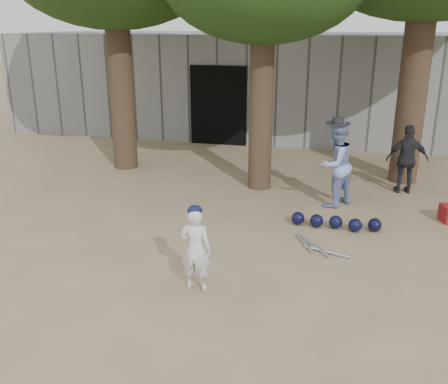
# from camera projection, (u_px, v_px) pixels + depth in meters

# --- Properties ---
(ground) EXTENTS (70.00, 70.00, 0.00)m
(ground) POSITION_uv_depth(u_px,v_px,m) (165.00, 276.00, 6.88)
(ground) COLOR #937C5E
(ground) RESTS_ON ground
(boy_player) EXTENTS (0.41, 0.27, 1.13)m
(boy_player) POSITION_uv_depth(u_px,v_px,m) (196.00, 249.00, 6.40)
(boy_player) COLOR silver
(boy_player) RESTS_ON ground
(spectator_blue) EXTENTS (0.96, 1.00, 1.62)m
(spectator_blue) POSITION_uv_depth(u_px,v_px,m) (335.00, 165.00, 9.30)
(spectator_blue) COLOR #849ACD
(spectator_blue) RESTS_ON ground
(spectator_dark) EXTENTS (0.86, 0.44, 1.40)m
(spectator_dark) POSITION_uv_depth(u_px,v_px,m) (407.00, 159.00, 10.06)
(spectator_dark) COLOR black
(spectator_dark) RESTS_ON ground
(back_building) EXTENTS (16.00, 5.24, 3.00)m
(back_building) POSITION_uv_depth(u_px,v_px,m) (274.00, 82.00, 15.90)
(back_building) COLOR gray
(back_building) RESTS_ON ground
(helmet_row) EXTENTS (1.51, 0.32, 0.23)m
(helmet_row) POSITION_uv_depth(u_px,v_px,m) (336.00, 222.00, 8.44)
(helmet_row) COLOR black
(helmet_row) RESTS_ON ground
(bat_pile) EXTENTS (0.89, 0.76, 0.06)m
(bat_pile) POSITION_uv_depth(u_px,v_px,m) (316.00, 247.00, 7.71)
(bat_pile) COLOR #B6B8BD
(bat_pile) RESTS_ON ground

